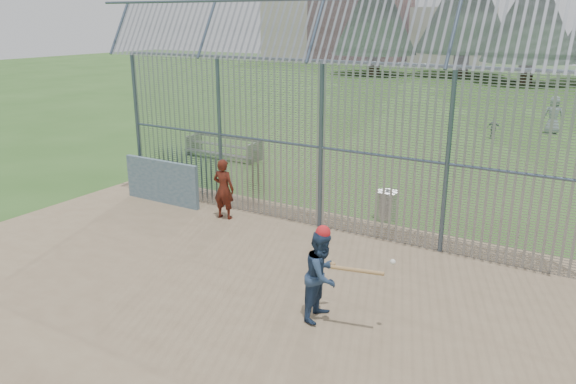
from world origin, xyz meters
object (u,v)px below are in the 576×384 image
Objects in this scene: dugout_wall at (162,182)px; bleacher at (223,146)px; trash_can at (387,205)px; onlooker at (224,189)px; batter at (322,275)px.

dugout_wall reaches higher than bleacher.
dugout_wall is at bearing -161.40° from trash_can.
onlooker reaches higher than bleacher.
batter reaches higher than trash_can.
bleacher is at bearing 44.54° from batter.
trash_can is (5.81, 1.96, -0.24)m from dugout_wall.
onlooker is at bearing 54.12° from batter.
dugout_wall is at bearing -70.53° from bleacher.
trash_can is (3.57, 2.09, -0.41)m from onlooker.
trash_can is at bearing -156.77° from onlooker.
batter is 5.44m from onlooker.
dugout_wall is at bearing 63.19° from batter.
onlooker is 4.16m from trash_can.
batter is 1.01× the size of onlooker.
trash_can is at bearing 18.60° from dugout_wall.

